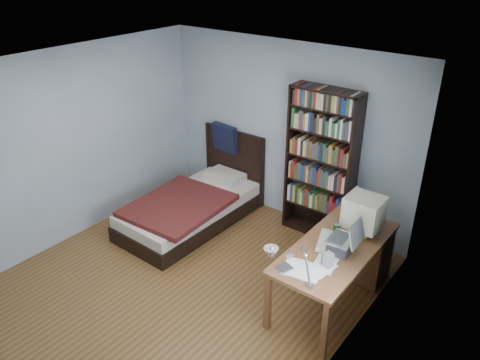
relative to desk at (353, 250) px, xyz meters
The scene contains 14 objects.
room 2.12m from the desk, 139.25° to the right, with size 4.20×4.24×2.50m.
desk is the anchor object (origin of this frame).
crt_monitor 0.57m from the desk, 33.01° to the right, with size 0.39×0.37×0.44m.
laptop 0.69m from the desk, 80.07° to the right, with size 0.33×0.33×0.39m.
desk_lamp 1.79m from the desk, 90.46° to the right, with size 0.24×0.54×0.63m.
keyboard 0.58m from the desk, 104.45° to the right, with size 0.17×0.43×0.03m, color #C0B5A0.
speaker 0.93m from the desk, 83.58° to the right, with size 0.08×0.08×0.16m, color gray.
soda_can 0.48m from the desk, 110.96° to the right, with size 0.07×0.07×0.13m, color #0A3507.
mouse 0.39m from the desk, 98.04° to the right, with size 0.06×0.10×0.04m, color silver.
phone_silver 0.83m from the desk, 107.70° to the right, with size 0.04×0.09×0.02m, color #B0B1B5.
phone_grey 1.02m from the desk, 106.77° to the right, with size 0.04×0.08×0.02m, color gray.
external_drive 1.20m from the desk, 100.88° to the right, with size 0.13×0.13×0.03m, color gray.
bookshelf 1.22m from the desk, 141.39° to the left, with size 0.91×0.30×2.03m.
bed 2.37m from the desk, behind, with size 1.16×2.12×1.16m.
Camera 1 is at (3.18, -3.03, 3.57)m, focal length 35.00 mm.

